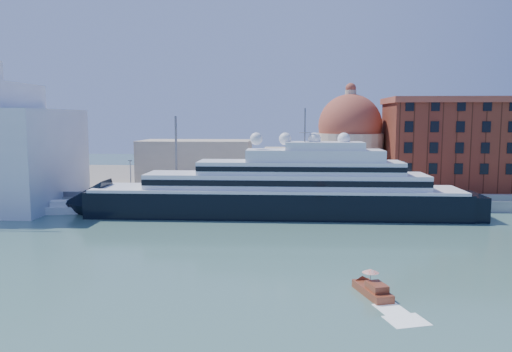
{
  "coord_description": "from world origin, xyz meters",
  "views": [
    {
      "loc": [
        4.56,
        -78.16,
        19.94
      ],
      "look_at": [
        -1.05,
        18.0,
        8.83
      ],
      "focal_mm": 35.0,
      "sensor_mm": 36.0,
      "label": 1
    }
  ],
  "objects": [
    {
      "name": "ground",
      "position": [
        0.0,
        0.0,
        0.0
      ],
      "size": [
        400.0,
        400.0,
        0.0
      ],
      "primitive_type": "plane",
      "color": "#345B54",
      "rests_on": "ground"
    },
    {
      "name": "church",
      "position": [
        6.39,
        57.72,
        10.91
      ],
      "size": [
        66.0,
        18.0,
        25.5
      ],
      "color": "beige",
      "rests_on": "land"
    },
    {
      "name": "lamp_posts",
      "position": [
        -12.67,
        32.27,
        9.84
      ],
      "size": [
        120.8,
        2.4,
        18.0
      ],
      "color": "slate",
      "rests_on": "quay"
    },
    {
      "name": "water_taxi",
      "position": [
        14.61,
        -22.93,
        0.73
      ],
      "size": [
        3.89,
        6.76,
        3.05
      ],
      "rotation": [
        0.0,
        0.0,
        0.29
      ],
      "color": "maroon",
      "rests_on": "ground"
    },
    {
      "name": "quay_fence",
      "position": [
        0.0,
        29.5,
        3.1
      ],
      "size": [
        180.0,
        0.1,
        1.2
      ],
      "primitive_type": "cube",
      "color": "slate",
      "rests_on": "quay"
    },
    {
      "name": "superyacht",
      "position": [
        0.29,
        23.0,
        4.44
      ],
      "size": [
        86.16,
        11.95,
        25.75
      ],
      "color": "black",
      "rests_on": "ground"
    },
    {
      "name": "land",
      "position": [
        0.0,
        75.0,
        1.0
      ],
      "size": [
        260.0,
        72.0,
        2.0
      ],
      "primitive_type": "cube",
      "color": "slate",
      "rests_on": "ground"
    },
    {
      "name": "quay",
      "position": [
        0.0,
        34.0,
        1.25
      ],
      "size": [
        180.0,
        10.0,
        2.5
      ],
      "primitive_type": "cube",
      "color": "gray",
      "rests_on": "ground"
    },
    {
      "name": "service_barge",
      "position": [
        -44.47,
        23.03,
        0.84
      ],
      "size": [
        13.62,
        7.21,
        2.92
      ],
      "rotation": [
        0.0,
        0.0,
        0.23
      ],
      "color": "white",
      "rests_on": "ground"
    },
    {
      "name": "warehouse",
      "position": [
        52.0,
        52.0,
        13.79
      ],
      "size": [
        43.0,
        19.0,
        23.25
      ],
      "color": "maroon",
      "rests_on": "land"
    }
  ]
}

